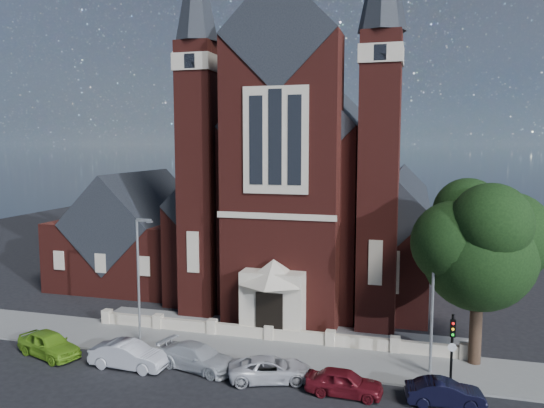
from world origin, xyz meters
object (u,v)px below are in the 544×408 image
Objects in this scene: parish_hall at (138,238)px; car_white_suv at (271,369)px; traffic_signal at (452,341)px; car_silver_a at (129,355)px; car_lime_van at (49,344)px; car_dark_red at (344,382)px; car_navy at (445,393)px; street_lamp_right at (434,294)px; car_silver_b at (198,357)px; street_tree at (482,248)px; church at (317,193)px; street_lamp_left at (139,273)px.

parish_hall is 24.82m from car_white_suv.
traffic_signal is 0.88× the size of car_silver_a.
parish_hall reaches higher than car_lime_van.
car_dark_red reaches higher than car_navy.
street_lamp_right is (26.09, -14.00, 0.59)m from parish_hall.
street_lamp_right is 1.80× the size of car_lime_van.
street_lamp_right is at bearing -62.96° from car_silver_b.
car_navy is (13.38, -0.66, -0.08)m from car_silver_b.
car_silver_b is (3.86, 0.90, -0.05)m from car_silver_a.
parish_hall is at bearing 52.98° from car_silver_b.
parish_hall is 3.23× the size of car_navy.
street_lamp_right is 13.71m from car_silver_b.
car_lime_van is at bearing -168.10° from street_tree.
street_tree is 2.35× the size of car_silver_a.
car_lime_van reaches higher than car_navy.
parish_hall reaches higher than street_lamp_right.
car_white_suv reaches higher than car_navy.
street_tree reaches higher than car_navy.
traffic_signal is 6.02m from car_dark_red.
street_lamp_right reaches higher than car_silver_b.
car_navy is (0.53, -3.46, -3.98)m from street_lamp_right.
street_tree is at bearing -53.83° from church.
car_silver_a is at bearing -62.05° from parish_hall.
car_white_suv is 1.21× the size of car_navy.
church is 7.21× the size of car_silver_b.
car_silver_b is (-2.76, -21.74, -7.48)m from church.
street_lamp_right is 5.30m from car_navy.
traffic_signal reaches higher than car_dark_red.
car_navy is (-1.98, -5.17, -6.34)m from street_tree.
car_white_suv is (-9.36, -1.55, -1.95)m from traffic_signal.
parish_hall is at bearing 151.78° from street_lamp_right.
car_lime_van is 0.93× the size of car_silver_b.
street_lamp_left is 5.49m from car_silver_a.
street_lamp_left is 1.78× the size of car_silver_a.
parish_hall is 2.72× the size of car_lime_van.
car_white_suv is 1.16× the size of car_dark_red.
car_silver_b is at bearing -51.75° from parish_hall.
church is at bearing 16.69° from car_navy.
car_silver_a is at bearing -167.52° from street_lamp_right.
parish_hall is at bearing -162.84° from church.
parish_hall is 21.65m from car_silver_b.
car_navy is at bearing -85.33° from car_dark_red.
parish_hall is 28.23m from car_dark_red.
traffic_signal is (18.91, -1.57, -2.02)m from street_lamp_left.
car_navy is (22.77, 0.04, -0.14)m from car_lime_van.
car_white_suv is at bearing -84.07° from car_silver_a.
parish_hall is 18.22m from car_lime_van.
street_lamp_right reaches higher than car_silver_a.
street_lamp_left reaches higher than car_silver_a.
street_lamp_left reaches higher than car_silver_b.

